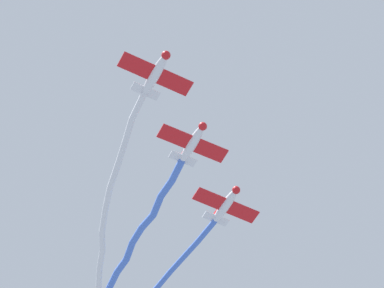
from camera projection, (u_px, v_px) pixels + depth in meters
airplane_lead at (155, 74)px, 85.90m from camera, size 6.06×7.51×1.95m
smoke_trail_lead at (111, 206)px, 94.62m from camera, size 20.50×21.68×2.13m
airplane_left_wing at (193, 143)px, 91.05m from camera, size 6.10×7.47×1.95m
smoke_trail_left_wing at (143, 228)px, 97.03m from camera, size 17.44×11.57×1.93m
airplane_right_wing at (226, 205)px, 96.20m from camera, size 6.05×7.52×1.95m
smoke_trail_right_wing at (155, 287)px, 102.48m from camera, size 22.66×9.25×2.19m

